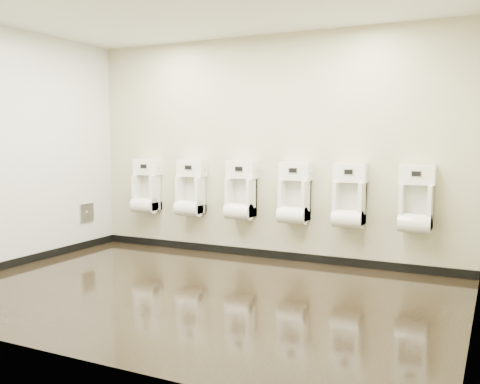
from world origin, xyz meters
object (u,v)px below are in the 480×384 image
object	(u,v)px
urinal_5	(416,204)
urinal_4	(349,200)
urinal_3	(294,198)
urinal_2	(241,195)
urinal_1	(191,192)
access_panel	(87,212)
urinal_0	(146,190)

from	to	relation	value
urinal_5	urinal_4	bearing A→B (deg)	180.00
urinal_3	urinal_5	xyz separation A→B (m)	(1.42, 0.00, 0.00)
urinal_2	urinal_1	bearing A→B (deg)	180.00
access_panel	urinal_1	xyz separation A→B (m)	(1.43, 0.42, 0.31)
urinal_2	urinal_5	size ratio (longest dim) A/B	1.00
urinal_4	urinal_5	bearing A→B (deg)	0.00
access_panel	urinal_0	size ratio (longest dim) A/B	0.34
access_panel	urinal_1	size ratio (longest dim) A/B	0.34
urinal_1	urinal_0	bearing A→B (deg)	180.00
urinal_0	urinal_5	world-z (taller)	same
urinal_0	urinal_1	bearing A→B (deg)	0.00
urinal_3	urinal_5	bearing A→B (deg)	0.00
urinal_0	access_panel	bearing A→B (deg)	-149.43
urinal_0	urinal_1	world-z (taller)	same
urinal_5	urinal_3	bearing A→B (deg)	180.00
urinal_0	urinal_2	distance (m)	1.46
access_panel	urinal_4	xyz separation A→B (m)	(3.57, 0.42, 0.31)
urinal_4	urinal_5	xyz separation A→B (m)	(0.74, 0.00, 0.00)
urinal_0	urinal_5	size ratio (longest dim) A/B	1.00
access_panel	urinal_5	bearing A→B (deg)	5.56
urinal_0	urinal_3	bearing A→B (deg)	0.00
urinal_1	urinal_4	world-z (taller)	same
urinal_1	urinal_5	distance (m)	2.89
urinal_1	urinal_3	xyz separation A→B (m)	(1.47, 0.00, 0.00)
access_panel	urinal_0	bearing A→B (deg)	30.57
urinal_0	urinal_3	world-z (taller)	same
urinal_0	urinal_5	xyz separation A→B (m)	(3.61, 0.00, 0.00)
urinal_4	urinal_2	bearing A→B (deg)	180.00
urinal_4	urinal_5	world-z (taller)	same
urinal_0	urinal_2	world-z (taller)	same
access_panel	urinal_2	world-z (taller)	urinal_2
access_panel	urinal_3	world-z (taller)	urinal_3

